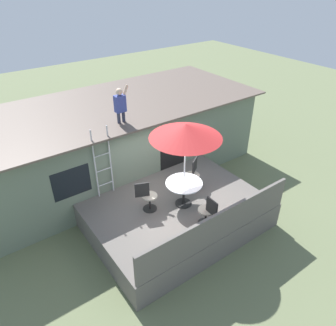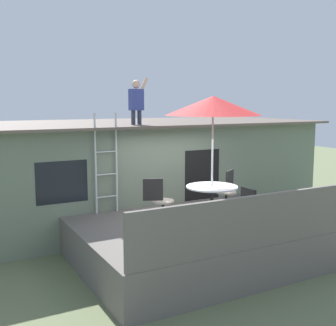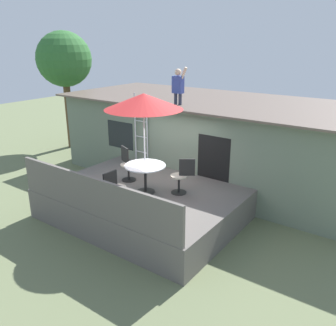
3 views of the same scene
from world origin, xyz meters
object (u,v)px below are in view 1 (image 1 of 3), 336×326
patio_umbrella (186,131)px  patio_chair_near (208,212)px  patio_chair_left (147,196)px  patio_chair_right (193,174)px  person_figure (120,103)px  patio_table (184,187)px  step_ladder (103,162)px

patio_umbrella → patio_chair_near: 2.17m
patio_chair_near → patio_chair_left: bearing=34.7°
patio_chair_right → person_figure: bearing=-86.9°
patio_chair_right → patio_chair_near: size_ratio=1.00×
patio_table → patio_umbrella: bearing=-90.0°
step_ladder → patio_chair_right: 2.74m
patio_chair_left → patio_umbrella: bearing=-0.0°
person_figure → patio_chair_right: size_ratio=1.21×
patio_chair_left → patio_table: bearing=0.0°
person_figure → patio_chair_near: (0.55, -3.40, -2.04)m
patio_chair_right → step_ladder: bearing=-61.5°
patio_umbrella → patio_table: bearing=90.0°
step_ladder → person_figure: size_ratio=1.98×
person_figure → patio_chair_left: (-0.39, -1.92, -2.04)m
person_figure → patio_chair_right: 3.05m
patio_umbrella → patio_chair_right: size_ratio=2.76×
step_ladder → patio_chair_right: size_ratio=2.39×
patio_umbrella → patio_chair_left: patio_umbrella is taller
patio_chair_left → patio_chair_near: bearing=-35.1°
patio_chair_near → patio_umbrella: bearing=0.0°
person_figure → patio_chair_near: size_ratio=1.21×
step_ladder → patio_chair_near: 3.29m
step_ladder → patio_chair_left: step_ladder is taller
patio_chair_near → step_ladder: bearing=30.8°
patio_table → step_ladder: size_ratio=0.47×
patio_table → patio_chair_right: size_ratio=1.13×
patio_chair_right → patio_chair_left: bearing=-30.1°
patio_umbrella → patio_chair_right: patio_umbrella is taller
patio_chair_right → patio_table: bearing=0.0°
patio_umbrella → patio_chair_near: patio_umbrella is taller
patio_chair_left → patio_chair_near: 1.75m
step_ladder → patio_chair_near: bearing=-61.4°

